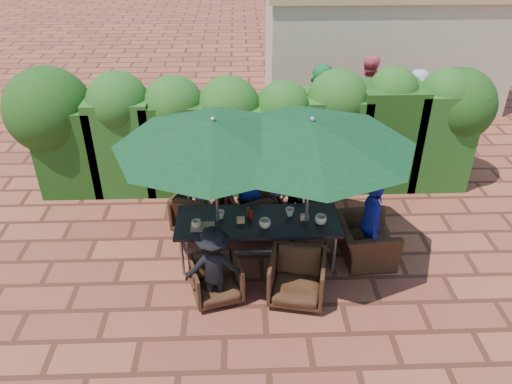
{
  "coord_description": "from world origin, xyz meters",
  "views": [
    {
      "loc": [
        -0.3,
        -6.3,
        5.11
      ],
      "look_at": [
        -0.07,
        0.4,
        0.98
      ],
      "focal_mm": 35.0,
      "sensor_mm": 36.0,
      "label": 1
    }
  ],
  "objects_px": {
    "chair_far_left": "(200,208)",
    "umbrella_right": "(312,133)",
    "chair_near_right": "(297,276)",
    "chair_far_right": "(299,210)",
    "umbrella_left": "(214,133)",
    "chair_far_mid": "(250,208)",
    "dining_table": "(258,224)",
    "chair_end_right": "(365,235)",
    "chair_near_left": "(216,278)"
  },
  "relations": [
    {
      "from": "umbrella_right",
      "to": "chair_far_left",
      "type": "relative_size",
      "value": 3.73
    },
    {
      "from": "umbrella_left",
      "to": "chair_near_left",
      "type": "bearing_deg",
      "value": -90.96
    },
    {
      "from": "chair_far_right",
      "to": "chair_far_mid",
      "type": "bearing_deg",
      "value": -24.3
    },
    {
      "from": "umbrella_right",
      "to": "chair_far_right",
      "type": "distance_m",
      "value": 2.07
    },
    {
      "from": "dining_table",
      "to": "chair_far_right",
      "type": "bearing_deg",
      "value": 49.14
    },
    {
      "from": "umbrella_right",
      "to": "chair_near_left",
      "type": "height_order",
      "value": "umbrella_right"
    },
    {
      "from": "chair_far_left",
      "to": "chair_near_left",
      "type": "bearing_deg",
      "value": 123.42
    },
    {
      "from": "dining_table",
      "to": "umbrella_left",
      "type": "bearing_deg",
      "value": 179.62
    },
    {
      "from": "umbrella_left",
      "to": "chair_far_mid",
      "type": "height_order",
      "value": "umbrella_left"
    },
    {
      "from": "umbrella_right",
      "to": "chair_far_left",
      "type": "distance_m",
      "value": 2.66
    },
    {
      "from": "chair_far_right",
      "to": "chair_end_right",
      "type": "height_order",
      "value": "chair_end_right"
    },
    {
      "from": "dining_table",
      "to": "umbrella_left",
      "type": "distance_m",
      "value": 1.65
    },
    {
      "from": "dining_table",
      "to": "chair_far_left",
      "type": "distance_m",
      "value": 1.35
    },
    {
      "from": "chair_near_left",
      "to": "chair_end_right",
      "type": "relative_size",
      "value": 0.7
    },
    {
      "from": "dining_table",
      "to": "chair_far_right",
      "type": "distance_m",
      "value": 1.17
    },
    {
      "from": "umbrella_right",
      "to": "chair_far_mid",
      "type": "relative_size",
      "value": 3.99
    },
    {
      "from": "dining_table",
      "to": "chair_near_right",
      "type": "xyz_separation_m",
      "value": [
        0.53,
        -0.89,
        -0.28
      ]
    },
    {
      "from": "chair_far_right",
      "to": "chair_end_right",
      "type": "relative_size",
      "value": 0.7
    },
    {
      "from": "umbrella_right",
      "to": "chair_near_right",
      "type": "xyz_separation_m",
      "value": [
        -0.21,
        -0.84,
        -1.82
      ]
    },
    {
      "from": "chair_near_left",
      "to": "chair_end_right",
      "type": "xyz_separation_m",
      "value": [
        2.32,
        0.83,
        0.08
      ]
    },
    {
      "from": "chair_far_right",
      "to": "chair_near_right",
      "type": "relative_size",
      "value": 0.87
    },
    {
      "from": "chair_near_left",
      "to": "chair_far_right",
      "type": "bearing_deg",
      "value": 35.56
    },
    {
      "from": "dining_table",
      "to": "chair_far_mid",
      "type": "xyz_separation_m",
      "value": [
        -0.09,
        0.9,
        -0.3
      ]
    },
    {
      "from": "chair_near_left",
      "to": "chair_end_right",
      "type": "height_order",
      "value": "chair_end_right"
    },
    {
      "from": "umbrella_left",
      "to": "chair_near_left",
      "type": "xyz_separation_m",
      "value": [
        -0.01,
        -0.84,
        -1.87
      ]
    },
    {
      "from": "umbrella_right",
      "to": "chair_near_right",
      "type": "height_order",
      "value": "umbrella_right"
    },
    {
      "from": "chair_near_right",
      "to": "chair_far_left",
      "type": "bearing_deg",
      "value": 141.36
    },
    {
      "from": "chair_near_left",
      "to": "chair_end_right",
      "type": "distance_m",
      "value": 2.47
    },
    {
      "from": "umbrella_left",
      "to": "chair_far_right",
      "type": "height_order",
      "value": "umbrella_left"
    },
    {
      "from": "dining_table",
      "to": "chair_near_right",
      "type": "distance_m",
      "value": 1.07
    },
    {
      "from": "umbrella_left",
      "to": "chair_far_right",
      "type": "xyz_separation_m",
      "value": [
        1.35,
        0.85,
        -1.87
      ]
    },
    {
      "from": "umbrella_right",
      "to": "chair_far_mid",
      "type": "distance_m",
      "value": 2.23
    },
    {
      "from": "chair_near_right",
      "to": "chair_far_right",
      "type": "bearing_deg",
      "value": 94.64
    },
    {
      "from": "dining_table",
      "to": "umbrella_right",
      "type": "bearing_deg",
      "value": -3.76
    },
    {
      "from": "chair_far_left",
      "to": "chair_near_right",
      "type": "distance_m",
      "value": 2.32
    },
    {
      "from": "umbrella_right",
      "to": "chair_far_left",
      "type": "bearing_deg",
      "value": 150.88
    },
    {
      "from": "umbrella_left",
      "to": "chair_far_left",
      "type": "distance_m",
      "value": 2.06
    },
    {
      "from": "chair_far_mid",
      "to": "chair_near_right",
      "type": "relative_size",
      "value": 0.94
    },
    {
      "from": "chair_far_left",
      "to": "chair_far_right",
      "type": "height_order",
      "value": "chair_far_left"
    },
    {
      "from": "chair_far_left",
      "to": "umbrella_right",
      "type": "bearing_deg",
      "value": 173.2
    },
    {
      "from": "chair_near_right",
      "to": "chair_end_right",
      "type": "relative_size",
      "value": 0.81
    },
    {
      "from": "dining_table",
      "to": "chair_far_mid",
      "type": "bearing_deg",
      "value": 95.99
    },
    {
      "from": "dining_table",
      "to": "chair_near_left",
      "type": "distance_m",
      "value": 1.09
    },
    {
      "from": "umbrella_left",
      "to": "chair_far_left",
      "type": "relative_size",
      "value": 3.58
    },
    {
      "from": "dining_table",
      "to": "chair_far_right",
      "type": "xyz_separation_m",
      "value": [
        0.74,
        0.85,
        -0.33
      ]
    },
    {
      "from": "chair_end_right",
      "to": "chair_far_left",
      "type": "bearing_deg",
      "value": 67.6
    },
    {
      "from": "chair_end_right",
      "to": "chair_near_left",
      "type": "bearing_deg",
      "value": 105.96
    },
    {
      "from": "chair_far_left",
      "to": "dining_table",
      "type": "bearing_deg",
      "value": 159.31
    },
    {
      "from": "chair_end_right",
      "to": "umbrella_right",
      "type": "bearing_deg",
      "value": 89.18
    },
    {
      "from": "chair_far_left",
      "to": "umbrella_left",
      "type": "bearing_deg",
      "value": 133.88
    }
  ]
}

